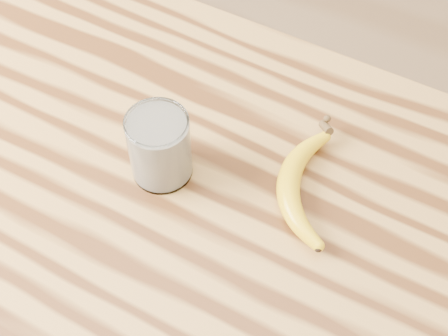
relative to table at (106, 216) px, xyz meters
The scene contains 3 objects.
table is the anchor object (origin of this frame).
smoothie_glass 0.21m from the table, 28.80° to the left, with size 0.09×0.09×0.11m.
banana 0.32m from the table, 21.69° to the left, with size 0.10×0.28×0.03m, color gold, non-canonical shape.
Camera 1 is at (0.43, -0.37, 1.64)m, focal length 50.00 mm.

